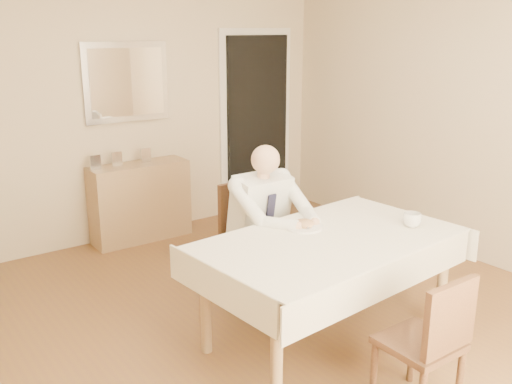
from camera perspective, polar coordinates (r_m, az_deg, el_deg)
room at (r=3.62m, az=3.28°, el=4.08°), size 5.00×5.02×2.60m
doorway at (r=6.52m, az=0.05°, el=6.83°), size 0.96×0.07×2.10m
mirror at (r=5.69m, az=-12.81°, el=10.66°), size 0.86×0.04×0.76m
dining_table at (r=3.74m, az=7.33°, el=-5.73°), size 1.79×1.14×0.75m
chair_far at (r=4.43m, az=-0.59°, el=-4.17°), size 0.46×0.46×0.92m
chair_near at (r=3.28m, az=17.10°, el=-13.86°), size 0.39×0.39×0.81m
seated_man at (r=4.15m, az=1.73°, el=-3.02°), size 0.48×0.72×1.24m
plate at (r=3.86m, az=4.82°, el=-3.47°), size 0.26×0.26×0.02m
food at (r=3.86m, az=4.83°, el=-3.16°), size 0.14×0.14×0.06m
knife at (r=3.84m, az=5.87°, el=-3.35°), size 0.01×0.13×0.01m
fork at (r=3.79m, az=4.96°, el=-3.59°), size 0.01×0.13×0.01m
coffee_mug at (r=4.00m, az=15.35°, el=-2.70°), size 0.13×0.13×0.10m
sideboard at (r=5.78m, az=-11.50°, el=-0.96°), size 0.97×0.33×0.78m
photo_frame_left at (r=5.51m, az=-15.75°, el=2.86°), size 0.10×0.02×0.14m
photo_frame_center at (r=5.61m, az=-13.74°, el=3.22°), size 0.10×0.02×0.14m
photo_frame_right at (r=5.71m, az=-10.96°, el=3.62°), size 0.10×0.02×0.14m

